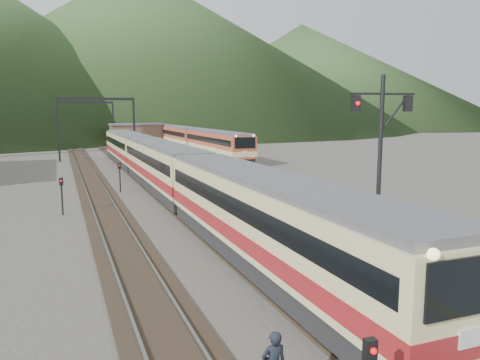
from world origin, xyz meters
name	(u,v)px	position (x,y,z in m)	size (l,w,h in m)	color
track_main	(140,173)	(0.00, 40.00, 0.07)	(2.60, 200.00, 0.23)	black
track_far	(88,175)	(-5.00, 40.00, 0.07)	(2.60, 200.00, 0.23)	black
track_second	(245,168)	(11.50, 40.00, 0.07)	(2.60, 200.00, 0.23)	black
platform	(199,168)	(5.60, 38.00, 0.50)	(8.00, 100.00, 1.00)	gray
gantry_near	(97,116)	(-2.85, 55.00, 5.59)	(9.55, 0.25, 8.00)	black
gantry_far	(86,115)	(-2.85, 80.00, 5.59)	(9.55, 0.25, 8.00)	black
station_shed	(137,132)	(5.60, 78.00, 2.57)	(9.40, 4.40, 3.10)	brown
hill_b	(136,47)	(30.00, 230.00, 37.50)	(220.00, 220.00, 75.00)	#2F4D21
hill_c	(301,75)	(110.00, 210.00, 25.00)	(160.00, 160.00, 50.00)	#2F4D21
main_train	(162,166)	(0.00, 28.80, 1.99)	(2.89, 59.23, 3.52)	beige
second_train	(179,137)	(11.50, 70.18, 2.02)	(2.93, 60.07, 3.57)	#B44E32
signal_mast	(380,153)	(2.16, 4.97, 4.90)	(2.18, 0.49, 6.36)	black
short_signal_b	(120,173)	(-3.20, 29.40, 1.46)	(0.25, 0.20, 2.27)	black
short_signal_c	(62,191)	(-7.46, 22.38, 1.46)	(0.24, 0.20, 2.27)	black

